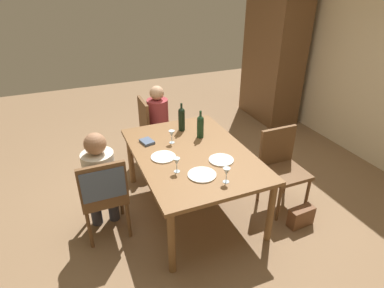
{
  "coord_description": "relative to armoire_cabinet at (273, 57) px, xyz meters",
  "views": [
    {
      "loc": [
        2.75,
        -1.15,
        2.44
      ],
      "look_at": [
        0.0,
        0.0,
        0.83
      ],
      "focal_mm": 30.3,
      "sensor_mm": 36.0,
      "label": 1
    }
  ],
  "objects": [
    {
      "name": "dinner_plate_guest_right",
      "position": [
        2.21,
        -2.13,
        -0.36
      ],
      "size": [
        0.25,
        0.25,
        0.01
      ],
      "primitive_type": "cylinder",
      "color": "silver",
      "rests_on": "dining_table"
    },
    {
      "name": "wine_bottle_dark_red",
      "position": [
        1.39,
        -2.24,
        -0.21
      ],
      "size": [
        0.08,
        0.08,
        0.34
      ],
      "color": "black",
      "rests_on": "dining_table"
    },
    {
      "name": "wine_glass_near_left",
      "position": [
        2.23,
        -2.61,
        -0.26
      ],
      "size": [
        0.07,
        0.07,
        0.15
      ],
      "color": "silver",
      "rests_on": "dining_table"
    },
    {
      "name": "wine_glass_centre",
      "position": [
        2.56,
        -2.26,
        -0.26
      ],
      "size": [
        0.07,
        0.07,
        0.15
      ],
      "color": "silver",
      "rests_on": "dining_table"
    },
    {
      "name": "dining_table",
      "position": [
        1.94,
        -2.33,
        -0.44
      ],
      "size": [
        1.68,
        1.17,
        0.73
      ],
      "color": "brown",
      "rests_on": "ground_plane"
    },
    {
      "name": "folded_napkin",
      "position": [
        1.55,
        -2.72,
        -0.35
      ],
      "size": [
        0.18,
        0.15,
        0.03
      ],
      "primitive_type": "cube",
      "rotation": [
        0.0,
        0.0,
        0.23
      ],
      "color": "#4C5B75",
      "rests_on": "dining_table"
    },
    {
      "name": "chair_left_end",
      "position": [
        0.72,
        -2.42,
        -0.56
      ],
      "size": [
        0.44,
        0.44,
        0.92
      ],
      "color": "brown",
      "rests_on": "ground_plane"
    },
    {
      "name": "person_man_bearded",
      "position": [
        1.91,
        -3.3,
        -0.44
      ],
      "size": [
        0.36,
        0.31,
        1.14
      ],
      "rotation": [
        0.0,
        0.0,
        1.57
      ],
      "color": "#33333D",
      "rests_on": "ground_plane"
    },
    {
      "name": "dinner_plate_guest_left",
      "position": [
        2.38,
        -2.42,
        -0.36
      ],
      "size": [
        0.27,
        0.27,
        0.01
      ],
      "primitive_type": "cylinder",
      "color": "silver",
      "rests_on": "dining_table"
    },
    {
      "name": "ground_plane",
      "position": [
        1.94,
        -2.33,
        -1.1
      ],
      "size": [
        10.0,
        10.0,
        0.0
      ],
      "primitive_type": "plane",
      "color": "#846647"
    },
    {
      "name": "chair_far_right",
      "position": [
        2.23,
        -1.37,
        -0.56
      ],
      "size": [
        0.44,
        0.44,
        0.92
      ],
      "rotation": [
        0.0,
        0.0,
        -1.57
      ],
      "color": "brown",
      "rests_on": "ground_plane"
    },
    {
      "name": "handbag",
      "position": [
        2.67,
        -1.37,
        -0.99
      ],
      "size": [
        0.14,
        0.29,
        0.22
      ],
      "primitive_type": "cube",
      "rotation": [
        0.0,
        0.0,
        -1.51
      ],
      "color": "brown",
      "rests_on": "ground_plane"
    },
    {
      "name": "wine_glass_near_right",
      "position": [
        1.65,
        -2.46,
        -0.26
      ],
      "size": [
        0.07,
        0.07,
        0.15
      ],
      "color": "silver",
      "rests_on": "dining_table"
    },
    {
      "name": "armoire_cabinet",
      "position": [
        0.0,
        0.0,
        0.0
      ],
      "size": [
        1.18,
        0.62,
        2.18
      ],
      "color": "brown",
      "rests_on": "ground_plane"
    },
    {
      "name": "dinner_plate_host",
      "position": [
        1.92,
        -2.65,
        -0.36
      ],
      "size": [
        0.26,
        0.26,
        0.01
      ],
      "primitive_type": "cylinder",
      "color": "white",
      "rests_on": "dining_table"
    },
    {
      "name": "chair_near",
      "position": [
        2.06,
        -3.3,
        -0.5
      ],
      "size": [
        0.46,
        0.44,
        0.92
      ],
      "rotation": [
        0.0,
        0.0,
        1.57
      ],
      "color": "brown",
      "rests_on": "ground_plane"
    },
    {
      "name": "wine_bottle_tall_green",
      "position": [
        1.65,
        -2.11,
        -0.22
      ],
      "size": [
        0.08,
        0.08,
        0.33
      ],
      "color": "#19381E",
      "rests_on": "dining_table"
    },
    {
      "name": "person_woman_host",
      "position": [
        0.72,
        -2.31,
        -0.46
      ],
      "size": [
        0.29,
        0.33,
        1.09
      ],
      "color": "#33333D",
      "rests_on": "ground_plane"
    }
  ]
}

